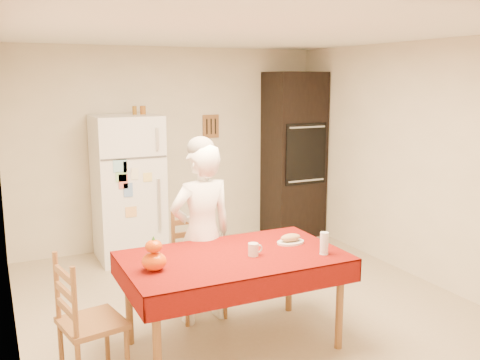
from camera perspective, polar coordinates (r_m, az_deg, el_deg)
floor at (r=5.17m, az=0.86°, el=-13.36°), size 4.50×4.50×0.00m
room_shell at (r=4.75m, az=0.90°, el=4.83°), size 4.02×4.52×2.51m
refrigerator at (r=6.40m, az=-11.85°, el=-0.83°), size 0.75×0.74×1.70m
oven_cabinet at (r=7.26m, az=5.75°, el=2.71°), size 0.70×0.62×2.20m
dining_table at (r=4.22m, az=-0.73°, el=-8.90°), size 1.70×1.00×0.76m
chair_far at (r=4.89m, az=-4.66°, el=-8.43°), size 0.42×0.40×0.95m
chair_left at (r=3.91m, az=-16.44°, el=-13.91°), size 0.47×0.49×0.95m
seated_woman at (r=4.65m, az=-4.09°, el=-5.78°), size 0.60×0.42×1.58m
coffee_mug at (r=4.16m, az=1.42°, el=-7.43°), size 0.08×0.08×0.10m
pumpkin_lower at (r=3.91m, az=-9.15°, el=-8.56°), size 0.18×0.18×0.13m
pumpkin_upper at (r=3.87m, az=-9.20°, el=-6.99°), size 0.12×0.12×0.09m
wine_glass at (r=4.24m, az=8.97°, el=-6.68°), size 0.07×0.07×0.18m
bread_plate at (r=4.50m, az=5.42°, el=-6.62°), size 0.24×0.24×0.02m
bread_loaf at (r=4.49m, az=5.42°, el=-6.13°), size 0.18×0.10×0.06m
spice_jar_left at (r=6.37m, az=-11.19°, el=7.30°), size 0.05×0.05×0.10m
spice_jar_mid at (r=6.39m, az=-10.39°, el=7.34°), size 0.05×0.05×0.10m
spice_jar_right at (r=6.39m, az=-10.24°, el=7.35°), size 0.05×0.05×0.10m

